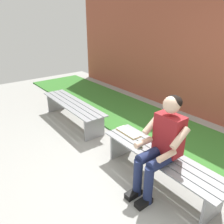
# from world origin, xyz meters

# --- Properties ---
(ground_plane) EXTENTS (10.00, 7.00, 0.04)m
(ground_plane) POSITION_xyz_m (1.15, 1.00, -0.02)
(ground_plane) COLOR #9E9E99
(grass_strip) EXTENTS (9.00, 1.56, 0.03)m
(grass_strip) POSITION_xyz_m (1.15, -1.16, 0.01)
(grass_strip) COLOR #387A2D
(grass_strip) RESTS_ON ground
(bench_near) EXTENTS (1.80, 0.49, 0.43)m
(bench_near) POSITION_xyz_m (0.00, 0.00, 0.33)
(bench_near) COLOR gray
(bench_near) RESTS_ON ground
(bench_far) EXTENTS (1.87, 0.49, 0.43)m
(bench_far) POSITION_xyz_m (2.29, -0.00, 0.34)
(bench_far) COLOR gray
(bench_far) RESTS_ON ground
(person_seated) EXTENTS (0.50, 0.69, 1.24)m
(person_seated) POSITION_xyz_m (-0.09, 0.10, 0.68)
(person_seated) COLOR maroon
(person_seated) RESTS_ON ground
(apple) EXTENTS (0.09, 0.09, 0.09)m
(apple) POSITION_xyz_m (0.28, 0.08, 0.48)
(apple) COLOR #72B738
(apple) RESTS_ON bench_near
(book_open) EXTENTS (0.42, 0.17, 0.02)m
(book_open) POSITION_xyz_m (0.67, -0.05, 0.44)
(book_open) COLOR white
(book_open) RESTS_ON bench_near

